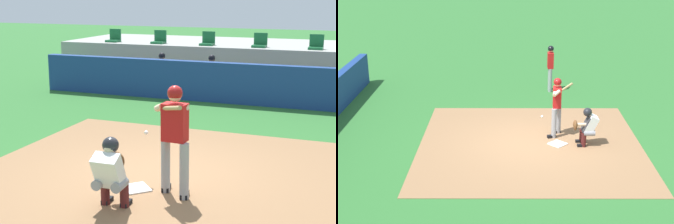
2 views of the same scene
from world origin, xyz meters
TOP-DOWN VIEW (x-y plane):
  - ground_plane at (0.00, 0.00)m, footprint 80.00×80.00m
  - dirt_infield at (0.00, 0.00)m, footprint 6.40×6.40m
  - home_plate at (0.00, -0.80)m, footprint 0.62×0.62m
  - batter_at_plate at (0.69, -0.81)m, footprint 0.67×0.77m
  - catcher_crouched at (-0.01, -1.61)m, footprint 0.49×1.65m
  - dugout_wall at (0.00, 6.50)m, footprint 13.00×0.30m
  - dugout_bench at (0.00, 7.50)m, footprint 11.80×0.44m
  - dugout_player_0 at (-2.84, 7.34)m, footprint 0.49×0.70m
  - dugout_player_1 at (-1.14, 7.34)m, footprint 0.49×0.70m
  - stands_platform at (0.00, 10.90)m, footprint 15.00×4.40m
  - stadium_seat_0 at (-5.57, 9.38)m, footprint 0.46×0.46m
  - stadium_seat_1 at (-3.71, 9.38)m, footprint 0.46×0.46m
  - stadium_seat_2 at (-1.86, 9.38)m, footprint 0.46×0.46m
  - stadium_seat_3 at (0.00, 9.38)m, footprint 0.46×0.46m
  - stadium_seat_4 at (1.86, 9.38)m, footprint 0.46×0.46m

SIDE VIEW (x-z plane):
  - ground_plane at x=0.00m, z-range 0.00..0.00m
  - dirt_infield at x=0.00m, z-range 0.00..0.01m
  - home_plate at x=0.00m, z-range 0.01..0.04m
  - dugout_bench at x=0.00m, z-range 0.00..0.45m
  - dugout_wall at x=0.00m, z-range 0.00..1.20m
  - catcher_crouched at x=-0.01m, z-range 0.05..1.17m
  - dugout_player_0 at x=-2.84m, z-range 0.02..1.32m
  - dugout_player_1 at x=-1.14m, z-range 0.02..1.32m
  - stands_platform at x=0.00m, z-range 0.00..1.40m
  - batter_at_plate at x=0.69m, z-range 0.13..1.94m
  - stadium_seat_0 at x=-5.57m, z-range 1.29..1.77m
  - stadium_seat_1 at x=-3.71m, z-range 1.29..1.77m
  - stadium_seat_2 at x=-1.86m, z-range 1.29..1.77m
  - stadium_seat_3 at x=0.00m, z-range 1.29..1.77m
  - stadium_seat_4 at x=1.86m, z-range 1.29..1.77m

